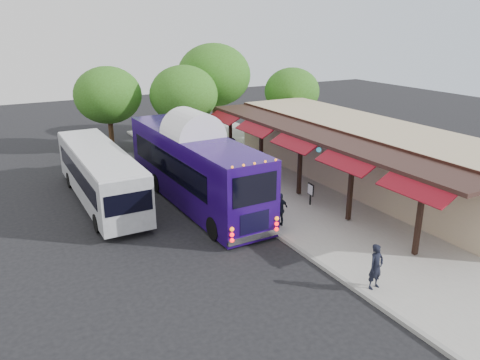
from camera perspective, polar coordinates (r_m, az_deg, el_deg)
ground at (r=20.84m, az=5.09°, el=-7.35°), size 90.00×90.00×0.00m
sidewalk at (r=26.52m, az=9.29°, el=-1.49°), size 10.00×40.00×0.15m
curb at (r=23.94m, az=-0.13°, el=-3.50°), size 0.20×40.00×0.16m
station_shelter at (r=28.13m, az=14.94°, el=3.08°), size 8.15×20.00×3.60m
coach_bus at (r=24.50m, az=-5.66°, el=1.96°), size 2.82×12.31×3.91m
city_bus at (r=25.56m, az=-16.72°, el=0.76°), size 2.41×10.72×2.88m
ped_a at (r=17.35m, az=16.24°, el=-10.10°), size 0.64×0.45×1.68m
ped_b at (r=28.49m, az=0.50°, el=1.97°), size 0.83×0.70×1.53m
ped_c at (r=21.56m, az=4.91°, el=-3.62°), size 1.02×0.64×1.62m
ped_d at (r=31.05m, az=-0.98°, el=3.58°), size 1.22×0.86×1.73m
sign_board at (r=24.24m, az=8.61°, el=-1.29°), size 0.10×0.52×1.14m
tree_left at (r=34.30m, az=-6.87°, el=10.30°), size 4.89×4.89×6.26m
tree_mid at (r=38.65m, az=-3.20°, el=12.64°), size 5.91×5.91×7.56m
tree_right at (r=38.71m, az=6.34°, el=10.69°), size 4.44×4.44×5.68m
tree_far at (r=35.49m, az=-15.81°, el=9.91°), size 4.82×4.82×6.17m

